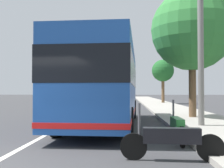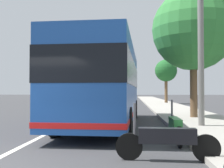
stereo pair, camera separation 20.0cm
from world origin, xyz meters
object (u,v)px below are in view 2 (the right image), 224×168
coach_bus (105,83)px  motorcycle_far_end (167,140)px  utility_pole (201,49)px  car_oncoming (107,95)px  roadside_tree_far_block (166,71)px  car_far_distant (85,99)px  roadside_tree_mid_block (193,30)px  motorcycle_by_tree (175,127)px  car_side_street (91,97)px

coach_bus → motorcycle_far_end: bearing=-159.8°
utility_pole → coach_bus: bearing=77.6°
motorcycle_far_end → coach_bus: bearing=-69.9°
car_oncoming → roadside_tree_far_block: bearing=25.8°
coach_bus → car_far_distant: 15.24m
car_far_distant → roadside_tree_mid_block: bearing=32.6°
car_far_distant → coach_bus: bearing=12.4°
roadside_tree_far_block → car_far_distant: bearing=125.3°
motorcycle_by_tree → car_side_street: (28.05, 6.74, 0.25)m
car_far_distant → roadside_tree_far_block: 11.18m
car_side_street → roadside_tree_mid_block: 23.53m
motorcycle_far_end → roadside_tree_mid_block: 10.13m
car_oncoming → roadside_tree_mid_block: size_ratio=0.64×
motorcycle_by_tree → roadside_tree_mid_block: (6.58, -2.01, 4.32)m
motorcycle_by_tree → roadside_tree_far_block: roadside_tree_far_block is taller
car_far_distant → utility_pole: 17.51m
car_far_distant → roadside_tree_far_block: bearing=124.6°
coach_bus → utility_pole: (-0.87, -3.96, 1.31)m
motorcycle_far_end → roadside_tree_far_block: roadside_tree_far_block is taller
car_oncoming → motorcycle_by_tree: bearing=7.8°
car_far_distant → roadside_tree_far_block: roadside_tree_far_block is taller
car_far_distant → utility_pole: bearing=24.6°
motorcycle_by_tree → car_side_street: 28.85m
car_far_distant → utility_pole: utility_pole is taller
car_side_street → roadside_tree_mid_block: bearing=23.1°
motorcycle_far_end → roadside_tree_far_block: 27.48m
car_far_distant → motorcycle_by_tree: bearing=16.9°
motorcycle_far_end → car_oncoming: (44.97, 5.40, 0.24)m
motorcycle_far_end → utility_pole: bearing=-108.9°
car_oncoming → utility_pole: size_ratio=0.70×
motorcycle_by_tree → roadside_tree_mid_block: 8.13m
car_oncoming → car_side_street: car_side_street is taller
motorcycle_far_end → roadside_tree_mid_block: roadside_tree_mid_block is taller
car_oncoming → roadside_tree_far_block: roadside_tree_far_block is taller
car_far_distant → car_side_street: bearing=-175.8°
car_far_distant → utility_pole: (-15.66, -7.43, 2.50)m
coach_bus → roadside_tree_mid_block: size_ratio=1.46×
roadside_tree_mid_block → utility_pole: 3.98m
motorcycle_by_tree → roadside_tree_mid_block: roadside_tree_mid_block is taller
coach_bus → utility_pole: 4.26m
motorcycle_by_tree → car_far_distant: car_far_distant is taller
motorcycle_by_tree → car_far_distant: size_ratio=0.45×
motorcycle_far_end → motorcycle_by_tree: 2.29m
car_side_street → utility_pole: utility_pole is taller
coach_bus → car_side_street: 24.61m
motorcycle_by_tree → roadside_tree_far_block: (24.83, -2.81, 3.47)m
car_side_street → roadside_tree_mid_block: (-21.47, -8.75, 4.07)m
motorcycle_by_tree → car_oncoming: 43.16m
car_oncoming → car_side_street: bearing=-3.3°
coach_bus → motorcycle_by_tree: 4.78m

